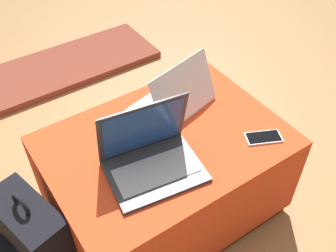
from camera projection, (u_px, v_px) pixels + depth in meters
ground_plane at (166, 208)px, 1.92m from camera, size 14.00×14.00×0.00m
ottoman at (166, 176)px, 1.75m from camera, size 0.97×0.69×0.47m
laptop_near at (151, 156)px, 1.45m from camera, size 0.38×0.31×0.27m
laptop_far at (176, 99)px, 1.70m from camera, size 0.38×0.31×0.23m
cell_phone at (263, 137)px, 1.59m from camera, size 0.16×0.13×0.01m
backpack at (36, 245)px, 1.53m from camera, size 0.26×0.36×0.53m
fireplace_hearth at (57, 69)px, 2.72m from camera, size 1.40×0.50×0.04m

